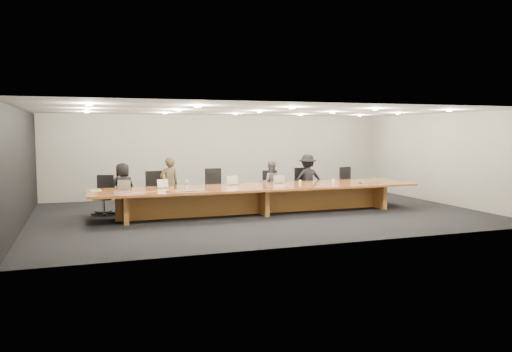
{
  "coord_description": "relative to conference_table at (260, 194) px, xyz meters",
  "views": [
    {
      "loc": [
        -4.57,
        -12.75,
        2.25
      ],
      "look_at": [
        0.0,
        0.3,
        1.0
      ],
      "focal_mm": 35.0,
      "sensor_mm": 36.0,
      "label": 1
    }
  ],
  "objects": [
    {
      "name": "ground",
      "position": [
        0.0,
        0.0,
        -0.52
      ],
      "size": [
        12.0,
        12.0,
        0.0
      ],
      "primitive_type": "plane",
      "color": "black",
      "rests_on": "ground"
    },
    {
      "name": "person_d",
      "position": [
        2.03,
        1.26,
        0.24
      ],
      "size": [
        1.05,
        0.69,
        1.53
      ],
      "primitive_type": "imported",
      "rotation": [
        0.0,
        0.0,
        3.01
      ],
      "color": "black",
      "rests_on": "ground"
    },
    {
      "name": "person_b",
      "position": [
        -2.27,
        1.17,
        0.24
      ],
      "size": [
        0.63,
        0.49,
        1.52
      ],
      "primitive_type": "imported",
      "rotation": [
        0.0,
        0.0,
        3.4
      ],
      "color": "#39331F",
      "rests_on": "ground"
    },
    {
      "name": "mic_center",
      "position": [
        -0.05,
        -0.57,
        0.24
      ],
      "size": [
        0.15,
        0.15,
        0.03
      ],
      "primitive_type": "cone",
      "rotation": [
        0.0,
        0.0,
        0.41
      ],
      "color": "black",
      "rests_on": "conference_table"
    },
    {
      "name": "chair_mid_right",
      "position": [
        0.85,
        1.27,
        0.02
      ],
      "size": [
        0.58,
        0.58,
        1.07
      ],
      "primitive_type": null,
      "rotation": [
        0.0,
        0.0,
        -0.06
      ],
      "color": "black",
      "rests_on": "ground"
    },
    {
      "name": "paper_cup_far",
      "position": [
        2.35,
        0.17,
        0.28
      ],
      "size": [
        0.1,
        0.1,
        0.1
      ],
      "primitive_type": "cone",
      "rotation": [
        0.0,
        0.0,
        0.25
      ],
      "color": "white",
      "rests_on": "conference_table"
    },
    {
      "name": "laptop_d",
      "position": [
        0.71,
        0.35,
        0.35
      ],
      "size": [
        0.38,
        0.33,
        0.25
      ],
      "primitive_type": null,
      "rotation": [
        0.0,
        0.0,
        -0.41
      ],
      "color": "tan",
      "rests_on": "conference_table"
    },
    {
      "name": "laptop_c",
      "position": [
        -0.6,
        0.38,
        0.37
      ],
      "size": [
        0.41,
        0.34,
        0.28
      ],
      "primitive_type": null,
      "rotation": [
        0.0,
        0.0,
        0.28
      ],
      "color": "tan",
      "rests_on": "conference_table"
    },
    {
      "name": "av_box",
      "position": [
        -3.77,
        -0.42,
        0.25
      ],
      "size": [
        0.23,
        0.19,
        0.03
      ],
      "primitive_type": "cube",
      "rotation": [
        0.0,
        0.0,
        -0.16
      ],
      "color": "silver",
      "rests_on": "conference_table"
    },
    {
      "name": "laptop_b",
      "position": [
        -2.54,
        0.3,
        0.35
      ],
      "size": [
        0.37,
        0.31,
        0.24
      ],
      "primitive_type": null,
      "rotation": [
        0.0,
        0.0,
        0.33
      ],
      "color": "#C4B595",
      "rests_on": "conference_table"
    },
    {
      "name": "water_bottle",
      "position": [
        -1.99,
        0.11,
        0.35
      ],
      "size": [
        0.08,
        0.08,
        0.23
      ],
      "primitive_type": "cylinder",
      "rotation": [
        0.0,
        0.0,
        -0.08
      ],
      "color": "silver",
      "rests_on": "conference_table"
    },
    {
      "name": "person_a",
      "position": [
        -3.54,
        1.17,
        0.18
      ],
      "size": [
        0.79,
        0.65,
        1.39
      ],
      "primitive_type": "imported",
      "rotation": [
        0.0,
        0.0,
        3.5
      ],
      "color": "black",
      "rests_on": "ground"
    },
    {
      "name": "amber_mug",
      "position": [
        -2.28,
        0.14,
        0.28
      ],
      "size": [
        0.09,
        0.09,
        0.1
      ],
      "primitive_type": "cylinder",
      "rotation": [
        0.0,
        0.0,
        0.17
      ],
      "color": "maroon",
      "rests_on": "conference_table"
    },
    {
      "name": "back_wall",
      "position": [
        0.0,
        4.0,
        0.88
      ],
      "size": [
        12.0,
        0.02,
        2.8
      ],
      "primitive_type": "cube",
      "color": "beige",
      "rests_on": "ground"
    },
    {
      "name": "chair_far_left",
      "position": [
        -4.04,
        1.2,
        0.02
      ],
      "size": [
        0.69,
        0.69,
        1.08
      ],
      "primitive_type": null,
      "rotation": [
        0.0,
        0.0,
        -0.3
      ],
      "color": "black",
      "rests_on": "ground"
    },
    {
      "name": "chair_far_right",
      "position": [
        3.52,
        1.22,
        0.04
      ],
      "size": [
        0.71,
        0.71,
        1.12
      ],
      "primitive_type": null,
      "rotation": [
        0.0,
        0.0,
        0.3
      ],
      "color": "black",
      "rests_on": "ground"
    },
    {
      "name": "left_wall_panel",
      "position": [
        -5.94,
        0.0,
        0.85
      ],
      "size": [
        0.08,
        7.84,
        2.74
      ],
      "primitive_type": "cube",
      "color": "black",
      "rests_on": "ground"
    },
    {
      "name": "mic_right",
      "position": [
        2.97,
        -0.29,
        0.24
      ],
      "size": [
        0.15,
        0.15,
        0.03
      ],
      "primitive_type": "cone",
      "rotation": [
        0.0,
        0.0,
        -0.32
      ],
      "color": "black",
      "rests_on": "conference_table"
    },
    {
      "name": "chair_mid_left",
      "position": [
        -0.89,
        1.33,
        0.07
      ],
      "size": [
        0.64,
        0.64,
        1.18
      ],
      "primitive_type": null,
      "rotation": [
        0.0,
        0.0,
        0.07
      ],
      "color": "black",
      "rests_on": "ground"
    },
    {
      "name": "chair_left",
      "position": [
        -2.65,
        1.17,
        0.06
      ],
      "size": [
        0.61,
        0.61,
        1.16
      ],
      "primitive_type": null,
      "rotation": [
        0.0,
        0.0,
        0.04
      ],
      "color": "black",
      "rests_on": "ground"
    },
    {
      "name": "notepad",
      "position": [
        -4.27,
        0.37,
        0.24
      ],
      "size": [
        0.3,
        0.27,
        0.02
      ],
      "primitive_type": "cube",
      "rotation": [
        0.0,
        0.0,
        0.24
      ],
      "color": "silver",
      "rests_on": "conference_table"
    },
    {
      "name": "person_c",
      "position": [
        0.77,
        1.17,
        0.16
      ],
      "size": [
        0.75,
        0.64,
        1.35
      ],
      "primitive_type": "imported",
      "rotation": [
        0.0,
        0.0,
        2.93
      ],
      "color": "#4F4F51",
      "rests_on": "ground"
    },
    {
      "name": "paper_cup_near",
      "position": [
        1.34,
        0.3,
        0.28
      ],
      "size": [
        0.09,
        0.09,
        0.09
      ],
      "primitive_type": "cone",
      "rotation": [
        0.0,
        0.0,
        -0.22
      ],
      "color": "white",
      "rests_on": "conference_table"
    },
    {
      "name": "lime_gadget",
      "position": [
        -4.25,
        0.38,
        0.26
      ],
      "size": [
        0.2,
        0.15,
        0.03
      ],
      "primitive_type": "cube",
      "rotation": [
        0.0,
        0.0,
        -0.32
      ],
      "color": "#50BD32",
      "rests_on": "notepad"
    },
    {
      "name": "conference_table",
      "position": [
        0.0,
        0.0,
        0.0
      ],
      "size": [
        9.0,
        1.8,
        0.75
      ],
      "color": "brown",
      "rests_on": "ground"
    },
    {
      "name": "chair_right",
      "position": [
        1.94,
        1.27,
        0.05
      ],
      "size": [
        0.58,
        0.58,
        1.13
      ],
      "primitive_type": null,
      "rotation": [
        0.0,
        0.0,
        0.0
      ],
      "color": "black",
      "rests_on": "ground"
    },
    {
      "name": "laptop_a",
      "position": [
        -3.61,
        0.27,
        0.36
      ],
      "size": [
        0.39,
        0.34,
        0.26
      ],
      "primitive_type": null,
      "rotation": [
        0.0,
        0.0,
        -0.34
      ],
      "color": "tan",
      "rests_on": "conference_table"
    },
    {
      "name": "mic_left",
      "position": [
        -2.59,
        -0.54,
        0.25
      ],
      "size": [
        0.17,
        0.17,
        0.03
      ],
      "primitive_type": "cone",
      "rotation": [
        0.0,
        0.0,
        0.31
      ],
      "color": "black",
      "rests_on": "conference_table"
    }
  ]
}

